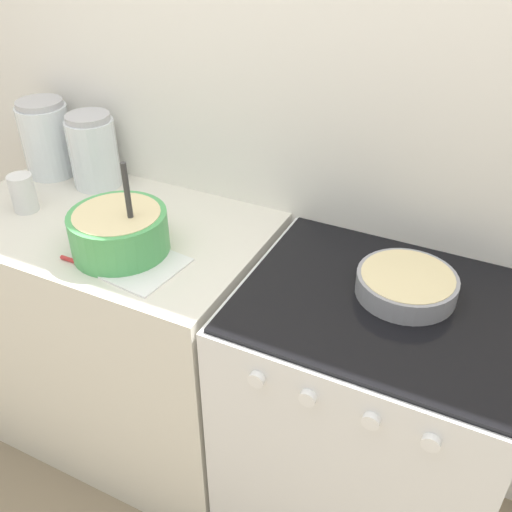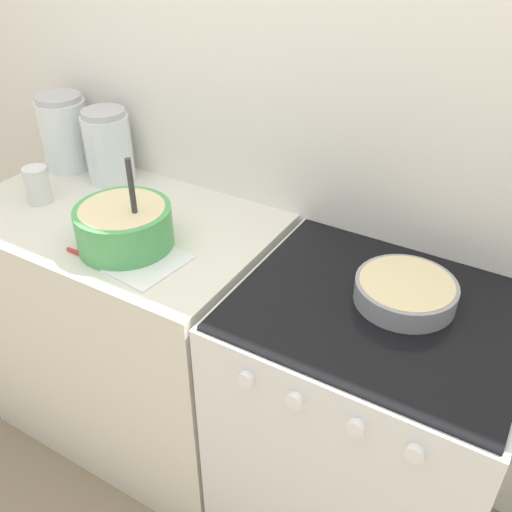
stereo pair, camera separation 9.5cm
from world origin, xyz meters
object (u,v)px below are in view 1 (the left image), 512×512
(mixing_bowl, at_px, (119,230))
(storage_jar_left, at_px, (48,143))
(baking_pan, at_px, (406,284))
(stove, at_px, (363,424))
(storage_jar_middle, at_px, (94,155))
(tin_can, at_px, (23,193))

(mixing_bowl, distance_m, storage_jar_left, 0.61)
(baking_pan, bearing_deg, storage_jar_left, 173.57)
(baking_pan, bearing_deg, mixing_bowl, -168.34)
(stove, bearing_deg, storage_jar_middle, 169.36)
(stove, distance_m, storage_jar_middle, 1.22)
(storage_jar_middle, bearing_deg, baking_pan, -7.60)
(mixing_bowl, relative_size, baking_pan, 1.12)
(storage_jar_middle, bearing_deg, tin_can, -109.75)
(stove, relative_size, storage_jar_left, 3.57)
(baking_pan, relative_size, storage_jar_left, 0.96)
(storage_jar_left, bearing_deg, baking_pan, -6.43)
(mixing_bowl, bearing_deg, storage_jar_middle, 137.29)
(stove, distance_m, storage_jar_left, 1.40)
(stove, bearing_deg, tin_can, -177.67)
(stove, relative_size, storage_jar_middle, 3.79)
(baking_pan, xyz_separation_m, storage_jar_left, (-1.30, 0.15, 0.08))
(storage_jar_middle, bearing_deg, mixing_bowl, -42.71)
(stove, distance_m, baking_pan, 0.51)
(tin_can, bearing_deg, storage_jar_left, 114.82)
(storage_jar_middle, relative_size, tin_can, 2.07)
(storage_jar_middle, xyz_separation_m, tin_can, (-0.09, -0.24, -0.05))
(storage_jar_middle, bearing_deg, storage_jar_left, 180.00)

